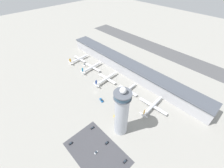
{
  "coord_description": "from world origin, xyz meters",
  "views": [
    {
      "loc": [
        128.66,
        -89.59,
        148.37
      ],
      "look_at": [
        14.51,
        19.15,
        13.65
      ],
      "focal_mm": 24.0,
      "sensor_mm": 36.0,
      "label": 1
    }
  ],
  "objects_px": {
    "car_yellow_taxi": "(92,128)",
    "car_green_van": "(96,152)",
    "airplane_gate_echo": "(152,106)",
    "service_truck_fuel": "(77,58)",
    "car_white_wagon": "(107,143)",
    "airplane_gate_alpha": "(79,59)",
    "service_truck_catering": "(116,115)",
    "control_tower": "(122,113)",
    "airplane_gate_delta": "(127,90)",
    "airplane_gate_bravo": "(92,67)",
    "service_truck_water": "(101,100)",
    "airplane_gate_charlie": "(107,78)",
    "car_grey_coupe": "(71,143)",
    "car_blue_compact": "(125,161)",
    "service_truck_baggage": "(84,65)"
  },
  "relations": [
    {
      "from": "airplane_gate_echo",
      "to": "service_truck_fuel",
      "type": "relative_size",
      "value": 5.34
    },
    {
      "from": "airplane_gate_bravo",
      "to": "car_grey_coupe",
      "type": "xyz_separation_m",
      "value": [
        91.93,
        -99.59,
        -3.82
      ]
    },
    {
      "from": "service_truck_fuel",
      "to": "car_blue_compact",
      "type": "bearing_deg",
      "value": -20.72
    },
    {
      "from": "service_truck_fuel",
      "to": "airplane_gate_delta",
      "type": "bearing_deg",
      "value": -0.07
    },
    {
      "from": "car_grey_coupe",
      "to": "car_white_wagon",
      "type": "bearing_deg",
      "value": 47.11
    },
    {
      "from": "service_truck_water",
      "to": "service_truck_baggage",
      "type": "bearing_deg",
      "value": 158.64
    },
    {
      "from": "service_truck_water",
      "to": "car_yellow_taxi",
      "type": "height_order",
      "value": "service_truck_water"
    },
    {
      "from": "airplane_gate_bravo",
      "to": "airplane_gate_delta",
      "type": "xyz_separation_m",
      "value": [
        80.5,
        0.55,
        -0.72
      ]
    },
    {
      "from": "control_tower",
      "to": "car_yellow_taxi",
      "type": "bearing_deg",
      "value": -137.51
    },
    {
      "from": "control_tower",
      "to": "service_truck_fuel",
      "type": "distance_m",
      "value": 175.39
    },
    {
      "from": "airplane_gate_delta",
      "to": "service_truck_fuel",
      "type": "distance_m",
      "value": 129.52
    },
    {
      "from": "airplane_gate_alpha",
      "to": "service_truck_water",
      "type": "relative_size",
      "value": 5.1
    },
    {
      "from": "control_tower",
      "to": "service_truck_water",
      "type": "relative_size",
      "value": 8.06
    },
    {
      "from": "control_tower",
      "to": "car_grey_coupe",
      "type": "bearing_deg",
      "value": -116.3
    },
    {
      "from": "service_truck_baggage",
      "to": "car_yellow_taxi",
      "type": "bearing_deg",
      "value": -31.61
    },
    {
      "from": "airplane_gate_delta",
      "to": "service_truck_water",
      "type": "bearing_deg",
      "value": -108.87
    },
    {
      "from": "car_yellow_taxi",
      "to": "service_truck_fuel",
      "type": "bearing_deg",
      "value": 152.92
    },
    {
      "from": "airplane_gate_bravo",
      "to": "car_white_wagon",
      "type": "height_order",
      "value": "airplane_gate_bravo"
    },
    {
      "from": "airplane_gate_alpha",
      "to": "car_green_van",
      "type": "relative_size",
      "value": 9.85
    },
    {
      "from": "airplane_gate_alpha",
      "to": "service_truck_catering",
      "type": "xyz_separation_m",
      "value": [
        136.93,
        -39.26,
        -3.03
      ]
    },
    {
      "from": "control_tower",
      "to": "car_blue_compact",
      "type": "bearing_deg",
      "value": -38.81
    },
    {
      "from": "car_grey_coupe",
      "to": "control_tower",
      "type": "bearing_deg",
      "value": 63.7
    },
    {
      "from": "service_truck_baggage",
      "to": "car_white_wagon",
      "type": "distance_m",
      "value": 152.89
    },
    {
      "from": "car_yellow_taxi",
      "to": "airplane_gate_echo",
      "type": "bearing_deg",
      "value": 68.17
    },
    {
      "from": "car_white_wagon",
      "to": "car_yellow_taxi",
      "type": "xyz_separation_m",
      "value": [
        -24.58,
        0.28,
        -0.08
      ]
    },
    {
      "from": "airplane_gate_echo",
      "to": "car_white_wagon",
      "type": "xyz_separation_m",
      "value": [
        -4.79,
        -73.6,
        -3.86
      ]
    },
    {
      "from": "control_tower",
      "to": "airplane_gate_delta",
      "type": "height_order",
      "value": "control_tower"
    },
    {
      "from": "airplane_gate_bravo",
      "to": "service_truck_catering",
      "type": "xyz_separation_m",
      "value": [
        98.69,
        -39.49,
        -3.33
      ]
    },
    {
      "from": "car_white_wagon",
      "to": "airplane_gate_delta",
      "type": "bearing_deg",
      "value": 116.95
    },
    {
      "from": "airplane_gate_charlie",
      "to": "service_truck_fuel",
      "type": "bearing_deg",
      "value": 177.47
    },
    {
      "from": "service_truck_catering",
      "to": "car_green_van",
      "type": "height_order",
      "value": "service_truck_catering"
    },
    {
      "from": "car_yellow_taxi",
      "to": "car_green_van",
      "type": "xyz_separation_m",
      "value": [
        24.65,
        -14.57,
        0.01
      ]
    },
    {
      "from": "service_truck_catering",
      "to": "service_truck_fuel",
      "type": "height_order",
      "value": "service_truck_fuel"
    },
    {
      "from": "service_truck_baggage",
      "to": "airplane_gate_echo",
      "type": "bearing_deg",
      "value": 1.83
    },
    {
      "from": "airplane_gate_charlie",
      "to": "car_blue_compact",
      "type": "relative_size",
      "value": 9.56
    },
    {
      "from": "service_truck_water",
      "to": "car_white_wagon",
      "type": "xyz_separation_m",
      "value": [
        49.75,
        -35.2,
        -0.46
      ]
    },
    {
      "from": "control_tower",
      "to": "airplane_gate_echo",
      "type": "height_order",
      "value": "control_tower"
    },
    {
      "from": "service_truck_water",
      "to": "airplane_gate_charlie",
      "type": "bearing_deg",
      "value": 128.75
    },
    {
      "from": "airplane_gate_echo",
      "to": "service_truck_catering",
      "type": "bearing_deg",
      "value": -119.88
    },
    {
      "from": "airplane_gate_alpha",
      "to": "service_truck_fuel",
      "type": "bearing_deg",
      "value": 175.06
    },
    {
      "from": "service_truck_catering",
      "to": "car_green_van",
      "type": "relative_size",
      "value": 2.01
    },
    {
      "from": "airplane_gate_charlie",
      "to": "car_grey_coupe",
      "type": "xyz_separation_m",
      "value": [
        51.25,
        -96.32,
        -3.93
      ]
    },
    {
      "from": "airplane_gate_alpha",
      "to": "service_truck_water",
      "type": "xyz_separation_m",
      "value": [
        105.93,
        -36.69,
        -3.05
      ]
    },
    {
      "from": "service_truck_fuel",
      "to": "car_grey_coupe",
      "type": "relative_size",
      "value": 1.82
    },
    {
      "from": "car_blue_compact",
      "to": "car_yellow_taxi",
      "type": "bearing_deg",
      "value": 179.91
    },
    {
      "from": "car_yellow_taxi",
      "to": "airplane_gate_bravo",
      "type": "bearing_deg",
      "value": 142.27
    },
    {
      "from": "airplane_gate_alpha",
      "to": "airplane_gate_charlie",
      "type": "distance_m",
      "value": 78.98
    },
    {
      "from": "service_truck_fuel",
      "to": "car_green_van",
      "type": "height_order",
      "value": "service_truck_fuel"
    },
    {
      "from": "airplane_gate_alpha",
      "to": "car_blue_compact",
      "type": "relative_size",
      "value": 8.61
    },
    {
      "from": "airplane_gate_echo",
      "to": "airplane_gate_delta",
      "type": "bearing_deg",
      "value": -178.71
    }
  ]
}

